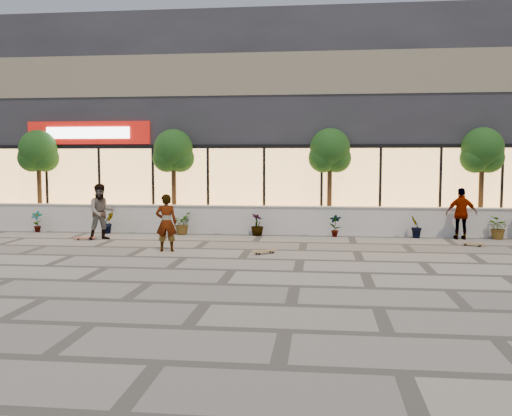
# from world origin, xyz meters

# --- Properties ---
(ground) EXTENTS (80.00, 80.00, 0.00)m
(ground) POSITION_xyz_m (0.00, 0.00, 0.00)
(ground) COLOR gray
(ground) RESTS_ON ground
(planter_wall) EXTENTS (22.00, 0.42, 1.04)m
(planter_wall) POSITION_xyz_m (0.00, 7.00, 0.52)
(planter_wall) COLOR silver
(planter_wall) RESTS_ON ground
(retail_building) EXTENTS (24.00, 9.17, 8.50)m
(retail_building) POSITION_xyz_m (-0.00, 12.49, 4.25)
(retail_building) COLOR #27272C
(retail_building) RESTS_ON ground
(shrub_a) EXTENTS (0.43, 0.29, 0.81)m
(shrub_a) POSITION_xyz_m (-8.50, 6.45, 0.41)
(shrub_a) COLOR #143812
(shrub_a) RESTS_ON ground
(shrub_b) EXTENTS (0.57, 0.57, 0.81)m
(shrub_b) POSITION_xyz_m (-5.70, 6.45, 0.41)
(shrub_b) COLOR #143812
(shrub_b) RESTS_ON ground
(shrub_c) EXTENTS (0.68, 0.77, 0.81)m
(shrub_c) POSITION_xyz_m (-2.90, 6.45, 0.41)
(shrub_c) COLOR #143812
(shrub_c) RESTS_ON ground
(shrub_d) EXTENTS (0.64, 0.64, 0.81)m
(shrub_d) POSITION_xyz_m (-0.10, 6.45, 0.41)
(shrub_d) COLOR #143812
(shrub_d) RESTS_ON ground
(shrub_e) EXTENTS (0.46, 0.35, 0.81)m
(shrub_e) POSITION_xyz_m (2.70, 6.45, 0.41)
(shrub_e) COLOR #143812
(shrub_e) RESTS_ON ground
(shrub_f) EXTENTS (0.55, 0.57, 0.81)m
(shrub_f) POSITION_xyz_m (5.50, 6.45, 0.41)
(shrub_f) COLOR #143812
(shrub_f) RESTS_ON ground
(shrub_g) EXTENTS (0.77, 0.84, 0.81)m
(shrub_g) POSITION_xyz_m (8.30, 6.45, 0.41)
(shrub_g) COLOR #143812
(shrub_g) RESTS_ON ground
(tree_west) EXTENTS (1.60, 1.50, 3.92)m
(tree_west) POSITION_xyz_m (-9.00, 7.70, 2.99)
(tree_west) COLOR #3F2916
(tree_west) RESTS_ON ground
(tree_midwest) EXTENTS (1.60, 1.50, 3.92)m
(tree_midwest) POSITION_xyz_m (-3.50, 7.70, 2.99)
(tree_midwest) COLOR #3F2916
(tree_midwest) RESTS_ON ground
(tree_mideast) EXTENTS (1.60, 1.50, 3.92)m
(tree_mideast) POSITION_xyz_m (2.50, 7.70, 2.99)
(tree_mideast) COLOR #3F2916
(tree_mideast) RESTS_ON ground
(tree_east) EXTENTS (1.60, 1.50, 3.92)m
(tree_east) POSITION_xyz_m (8.00, 7.70, 2.99)
(tree_east) COLOR #3F2916
(tree_east) RESTS_ON ground
(skater_center) EXTENTS (0.69, 0.51, 1.73)m
(skater_center) POSITION_xyz_m (-2.42, 2.65, 0.87)
(skater_center) COLOR white
(skater_center) RESTS_ON ground
(skater_left) EXTENTS (1.17, 1.10, 1.92)m
(skater_left) POSITION_xyz_m (-5.31, 4.85, 0.96)
(skater_left) COLOR #987C62
(skater_left) RESTS_ON ground
(skater_right_near) EXTENTS (1.05, 0.44, 1.78)m
(skater_right_near) POSITION_xyz_m (7.00, 6.30, 0.89)
(skater_right_near) COLOR white
(skater_right_near) RESTS_ON ground
(skateboard_center) EXTENTS (0.73, 0.68, 0.10)m
(skateboard_center) POSITION_xyz_m (0.57, 2.53, 0.08)
(skateboard_center) COLOR brown
(skateboard_center) RESTS_ON ground
(skateboard_left) EXTENTS (0.74, 0.35, 0.09)m
(skateboard_left) POSITION_xyz_m (-5.85, 4.68, 0.07)
(skateboard_left) COLOR #BA3922
(skateboard_left) RESTS_ON ground
(skateboard_right_near) EXTENTS (0.72, 0.53, 0.09)m
(skateboard_right_near) POSITION_xyz_m (7.00, 4.75, 0.07)
(skateboard_right_near) COLOR brown
(skateboard_right_near) RESTS_ON ground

